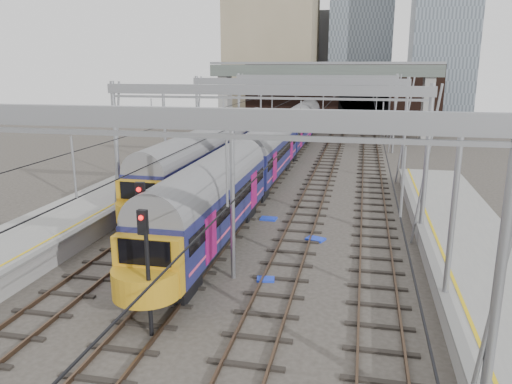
% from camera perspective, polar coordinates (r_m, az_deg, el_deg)
% --- Properties ---
extents(ground, '(160.00, 160.00, 0.00)m').
position_cam_1_polar(ground, '(19.88, -4.09, -12.03)').
color(ground, '#38332D').
rests_on(ground, ground).
extents(platform_left, '(4.32, 55.00, 1.12)m').
position_cam_1_polar(platform_left, '(26.16, -24.55, -5.44)').
color(platform_left, gray).
rests_on(platform_left, ground).
extents(tracks, '(14.40, 80.00, 0.22)m').
position_cam_1_polar(tracks, '(33.65, 2.99, -0.88)').
color(tracks, '#4C3828').
rests_on(tracks, ground).
extents(overhead_line, '(16.80, 80.00, 8.00)m').
position_cam_1_polar(overhead_line, '(38.97, 4.66, 10.93)').
color(overhead_line, gray).
rests_on(overhead_line, ground).
extents(retaining_wall, '(28.00, 2.75, 9.00)m').
position_cam_1_polar(retaining_wall, '(69.26, 9.16, 10.37)').
color(retaining_wall, black).
rests_on(retaining_wall, ground).
extents(overbridge, '(28.00, 3.00, 9.25)m').
position_cam_1_polar(overbridge, '(63.31, 7.67, 12.74)').
color(overbridge, gray).
rests_on(overbridge, ground).
extents(city_skyline, '(37.50, 27.50, 60.00)m').
position_cam_1_polar(city_skyline, '(88.00, 11.14, 19.40)').
color(city_skyline, tan).
rests_on(city_skyline, ground).
extents(train_main, '(2.59, 59.83, 4.52)m').
position_cam_1_polar(train_main, '(45.77, 3.08, 6.14)').
color(train_main, black).
rests_on(train_main, ground).
extents(train_second, '(2.57, 29.74, 4.50)m').
position_cam_1_polar(train_second, '(39.87, -4.23, 4.90)').
color(train_second, black).
rests_on(train_second, ground).
extents(signal_near_left, '(0.36, 0.46, 4.78)m').
position_cam_1_polar(signal_near_left, '(18.71, -12.70, -4.07)').
color(signal_near_left, black).
rests_on(signal_near_left, ground).
extents(signal_near_centre, '(0.33, 0.45, 4.44)m').
position_cam_1_polar(signal_near_centre, '(16.50, -12.43, -7.25)').
color(signal_near_centre, black).
rests_on(signal_near_centre, ground).
extents(equip_cover_a, '(0.81, 0.63, 0.09)m').
position_cam_1_polar(equip_cover_a, '(21.35, 1.11, -9.94)').
color(equip_cover_a, blue).
rests_on(equip_cover_a, ground).
extents(equip_cover_b, '(0.97, 0.71, 0.11)m').
position_cam_1_polar(equip_cover_b, '(29.37, 1.44, -3.06)').
color(equip_cover_b, blue).
rests_on(equip_cover_b, ground).
extents(equip_cover_c, '(1.09, 0.94, 0.11)m').
position_cam_1_polar(equip_cover_c, '(26.17, 6.82, -5.36)').
color(equip_cover_c, blue).
rests_on(equip_cover_c, ground).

